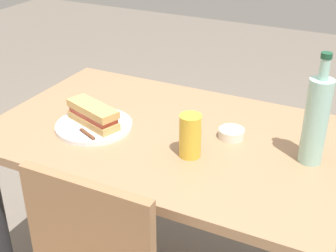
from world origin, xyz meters
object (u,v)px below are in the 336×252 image
object	(u,v)px
plate_near	(94,126)
knife_near	(81,130)
beer_glass	(190,136)
olive_bowl	(231,133)
water_bottle	(316,119)
dining_table	(168,164)
baguette_sandwich_near	(93,114)

from	to	relation	value
plate_near	knife_near	world-z (taller)	knife_near
knife_near	beer_glass	world-z (taller)	beer_glass
knife_near	olive_bowl	size ratio (longest dim) A/B	2.05
water_bottle	knife_near	bearing A→B (deg)	13.57
water_bottle	beer_glass	bearing A→B (deg)	21.28
dining_table	knife_near	size ratio (longest dim) A/B	6.88
dining_table	baguette_sandwich_near	world-z (taller)	baguette_sandwich_near
plate_near	beer_glass	bearing A→B (deg)	176.97
plate_near	olive_bowl	size ratio (longest dim) A/B	3.09
dining_table	plate_near	world-z (taller)	plate_near
olive_bowl	beer_glass	bearing A→B (deg)	64.60
dining_table	olive_bowl	world-z (taller)	olive_bowl
baguette_sandwich_near	beer_glass	world-z (taller)	beer_glass
knife_near	beer_glass	bearing A→B (deg)	-173.80
dining_table	olive_bowl	distance (m)	0.25
dining_table	plate_near	size ratio (longest dim) A/B	4.57
baguette_sandwich_near	water_bottle	xyz separation A→B (m)	(-0.68, -0.11, 0.09)
baguette_sandwich_near	beer_glass	distance (m)	0.36
baguette_sandwich_near	plate_near	bearing A→B (deg)	0.00
knife_near	water_bottle	size ratio (longest dim) A/B	0.51
plate_near	olive_bowl	bearing A→B (deg)	-162.13
knife_near	olive_bowl	distance (m)	0.48
dining_table	plate_near	distance (m)	0.28
beer_glass	olive_bowl	distance (m)	0.18
water_bottle	olive_bowl	distance (m)	0.28
baguette_sandwich_near	knife_near	size ratio (longest dim) A/B	1.25
dining_table	water_bottle	world-z (taller)	water_bottle
baguette_sandwich_near	beer_glass	size ratio (longest dim) A/B	1.59
beer_glass	plate_near	bearing A→B (deg)	-3.03
dining_table	baguette_sandwich_near	xyz separation A→B (m)	(0.23, 0.09, 0.17)
plate_near	water_bottle	xyz separation A→B (m)	(-0.68, -0.11, 0.13)
beer_glass	olive_bowl	size ratio (longest dim) A/B	1.62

